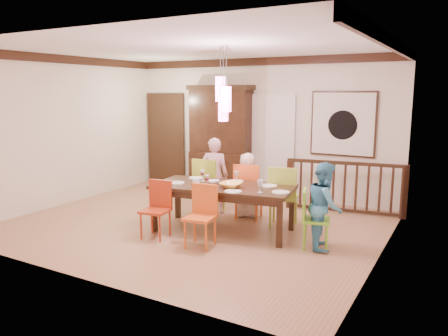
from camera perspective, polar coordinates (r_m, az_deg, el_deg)
The scene contains 37 objects.
floor at distance 7.47m, azimuth -3.84°, elevation -7.30°, with size 6.00×6.00×0.00m, color #9E714C.
ceiling at distance 7.16m, azimuth -4.12°, elevation 15.44°, with size 6.00×6.00×0.00m, color white.
wall_back at distance 9.35m, azimuth 4.51°, elevation 5.26°, with size 6.00×6.00×0.00m, color beige.
wall_left at distance 9.16m, azimuth -19.90°, elevation 4.60°, with size 5.00×5.00×0.00m, color beige.
wall_right at distance 6.07m, azimuth 20.42°, elevation 2.10°, with size 5.00×5.00×0.00m, color beige.
crown_molding at distance 7.15m, azimuth -4.12°, elevation 14.80°, with size 6.00×5.00×0.16m, color black, non-canonical shape.
panel_door at distance 10.58m, azimuth -7.53°, elevation 3.58°, with size 1.04×0.07×2.24m, color black.
white_doorway at distance 9.22m, azimuth 6.36°, elevation 2.66°, with size 0.97×0.05×2.22m, color silver.
painting at distance 8.70m, azimuth 15.27°, elevation 5.57°, with size 1.25×0.06×1.25m.
pendant_cluster at distance 6.75m, azimuth -0.10°, elevation 9.05°, with size 0.27×0.21×1.14m.
dining_table at distance 6.93m, azimuth -0.10°, elevation -2.91°, with size 2.33×1.32×0.75m.
chair_far_left at distance 7.92m, azimuth -1.88°, elevation -1.85°, with size 0.49×0.49×1.04m.
chair_far_mid at distance 7.64m, azimuth 3.28°, elevation -2.48°, with size 0.53×0.53×0.99m.
chair_far_right at distance 7.26m, azimuth 7.81°, elevation -3.09°, with size 0.56×0.56×1.02m.
chair_near_left at distance 6.73m, azimuth -8.99°, elevation -4.92°, with size 0.45×0.45×0.87m.
chair_near_mid at distance 6.27m, azimuth -3.17°, elevation -5.82°, with size 0.46×0.46×0.89m.
chair_end_right at distance 6.38m, azimuth 11.96°, elevation -6.00°, with size 0.47×0.47×0.84m.
china_hutch at distance 9.57m, azimuth -0.46°, elevation 3.76°, with size 1.49×0.46×2.35m.
balustrade at distance 8.31m, azimuth 15.48°, elevation -2.30°, with size 2.16×0.37×0.96m.
person_far_left at distance 7.98m, azimuth -1.25°, elevation -0.98°, with size 0.51×0.33×1.39m, color #EDB4C4.
person_far_mid at distance 7.74m, azimuth 3.07°, elevation -2.25°, with size 0.57×0.37×1.16m, color beige.
person_end_right at distance 6.36m, azimuth 13.02°, elevation -4.81°, with size 0.60×0.47×1.24m, color #4497BF.
serving_bowl at distance 6.72m, azimuth 0.88°, elevation -2.26°, with size 0.33×0.33×0.08m, color #F3B945.
small_bowl at distance 7.00m, azimuth -1.39°, elevation -1.85°, with size 0.20×0.20×0.06m, color white.
cup_left at distance 6.90m, azimuth -3.67°, elevation -1.92°, with size 0.12×0.12×0.09m, color silver.
cup_right at distance 6.85m, azimuth 4.71°, elevation -2.05°, with size 0.09×0.09×0.09m, color silver.
plate_far_left at distance 7.47m, azimuth -3.64°, elevation -1.30°, with size 0.26×0.26×0.01m, color white.
plate_far_mid at distance 7.17m, azimuth 1.54°, elevation -1.75°, with size 0.26×0.26×0.01m, color white.
plate_far_right at distance 6.87m, azimuth 5.89°, elevation -2.32°, with size 0.26×0.26×0.01m, color white.
plate_near_left at distance 7.10m, azimuth -6.24°, elevation -1.94°, with size 0.26×0.26×0.01m, color white.
plate_near_mid at distance 6.46m, azimuth 1.20°, elevation -3.08°, with size 0.26×0.26×0.01m, color white.
plate_end_right at distance 6.46m, azimuth 7.41°, elevation -3.15°, with size 0.26×0.26×0.01m, color white.
wine_glass_a at distance 7.21m, azimuth -2.84°, elevation -0.99°, with size 0.08×0.08×0.19m, color #590C19, non-canonical shape.
wine_glass_b at distance 7.06m, azimuth 1.66°, elevation -1.21°, with size 0.08×0.08×0.19m, color silver, non-canonical shape.
wine_glass_c at distance 6.77m, azimuth -2.22°, elevation -1.71°, with size 0.08×0.08×0.19m, color #590C19, non-canonical shape.
wine_glass_d at distance 6.41m, azimuth 4.73°, elevation -2.40°, with size 0.08×0.08×0.19m, color silver, non-canonical shape.
napkin at distance 6.71m, azimuth -2.14°, elevation -2.59°, with size 0.18×0.14×0.01m, color #D83359.
Camera 1 is at (3.93, -5.95, 2.22)m, focal length 35.00 mm.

